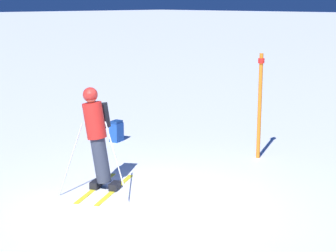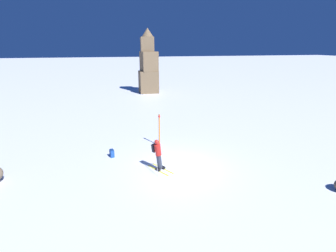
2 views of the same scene
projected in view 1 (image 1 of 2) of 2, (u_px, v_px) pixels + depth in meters
ground_plane at (147, 204)px, 9.20m from camera, size 300.00×300.00×0.00m
skier at (97, 132)px, 9.77m from camera, size 1.43×1.71×1.83m
spare_backpack at (116, 131)px, 13.24m from camera, size 0.29×0.35×0.50m
trail_marker at (260, 102)px, 11.64m from camera, size 0.13×0.13×2.21m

